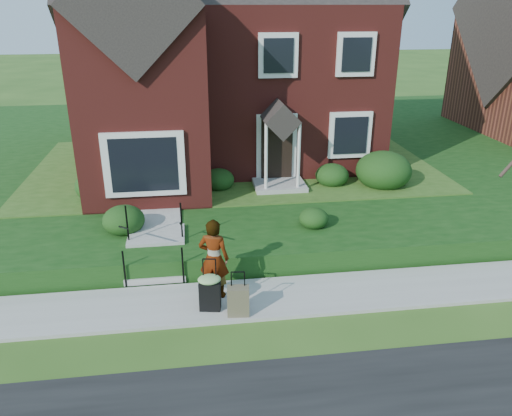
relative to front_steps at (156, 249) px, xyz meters
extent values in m
plane|color=#2D5119|center=(2.50, -1.84, -0.47)|extent=(120.00, 120.00, 0.00)
cube|color=#9E9B93|center=(2.50, -1.84, -0.43)|extent=(60.00, 1.60, 0.08)
cube|color=#12380F|center=(6.50, 9.06, -0.17)|extent=(44.00, 20.00, 0.60)
cube|color=#9E9B93|center=(0.00, 3.16, 0.16)|extent=(1.20, 6.00, 0.06)
cube|color=maroon|center=(2.50, 8.16, 2.83)|extent=(10.00, 8.00, 5.40)
cube|color=maroon|center=(-0.30, 3.36, 2.83)|extent=(3.60, 2.40, 5.40)
cube|color=silver|center=(-0.30, 2.21, 1.53)|extent=(2.20, 0.30, 1.80)
cube|color=black|center=(3.70, 4.10, 1.18)|extent=(1.00, 0.12, 2.10)
cube|color=black|center=(6.10, 4.11, 1.63)|extent=(1.40, 0.10, 1.50)
cube|color=#9E9B93|center=(0.00, -0.84, -0.32)|extent=(1.40, 0.30, 0.15)
cube|color=#9E9B93|center=(0.00, -0.54, -0.17)|extent=(1.40, 0.30, 0.15)
cube|color=#9E9B93|center=(0.00, -0.24, -0.02)|extent=(1.40, 0.30, 0.15)
cube|color=#9E9B93|center=(0.00, 0.06, 0.13)|extent=(1.40, 0.30, 0.15)
cube|color=#9E9B93|center=(0.00, 0.61, 0.13)|extent=(1.40, 0.80, 0.15)
cylinder|color=black|center=(-0.65, -0.99, 0.06)|extent=(0.04, 0.04, 0.90)
cylinder|color=black|center=(-0.65, 0.21, 0.66)|extent=(0.04, 0.04, 0.90)
cylinder|color=black|center=(0.65, -0.99, 0.06)|extent=(0.04, 0.04, 0.90)
cylinder|color=black|center=(0.65, 0.21, 0.66)|extent=(0.04, 0.04, 0.90)
ellipsoid|color=#173810|center=(-1.74, 3.39, 0.65)|extent=(1.49, 1.49, 1.05)
ellipsoid|color=#173810|center=(1.79, 3.81, 0.48)|extent=(1.00, 1.00, 0.70)
ellipsoid|color=#173810|center=(5.46, 3.69, 0.50)|extent=(1.07, 1.07, 0.75)
ellipsoid|color=#173810|center=(7.05, 3.38, 0.74)|extent=(1.77, 1.77, 1.24)
ellipsoid|color=#173810|center=(-0.83, 0.94, 0.50)|extent=(1.07, 1.07, 0.75)
ellipsoid|color=#173810|center=(4.08, 0.57, 0.40)|extent=(0.78, 0.78, 0.54)
imported|color=#999999|center=(1.34, -1.62, 0.51)|extent=(0.76, 0.62, 1.81)
cube|color=black|center=(1.20, -2.16, -0.07)|extent=(0.47, 0.31, 0.66)
cylinder|color=black|center=(1.20, -2.16, 0.75)|extent=(0.26, 0.07, 0.03)
cylinder|color=black|center=(1.07, -2.16, 0.51)|extent=(0.02, 0.02, 0.49)
cylinder|color=black|center=(1.34, -2.16, 0.51)|extent=(0.02, 0.02, 0.49)
cylinder|color=black|center=(1.05, -2.16, -0.36)|extent=(0.05, 0.07, 0.06)
cylinder|color=black|center=(1.36, -2.16, -0.36)|extent=(0.05, 0.07, 0.06)
ellipsoid|color=#85B869|center=(1.20, -2.16, 0.34)|extent=(0.54, 0.47, 0.15)
cube|color=brown|center=(1.77, -2.44, -0.07)|extent=(0.47, 0.29, 0.65)
cylinder|color=black|center=(1.77, -2.44, 0.57)|extent=(0.27, 0.05, 0.03)
cylinder|color=black|center=(1.63, -2.44, 0.41)|extent=(0.02, 0.02, 0.31)
cylinder|color=black|center=(1.90, -2.44, 0.41)|extent=(0.02, 0.02, 0.31)
cylinder|color=black|center=(1.61, -2.44, -0.36)|extent=(0.05, 0.06, 0.06)
cylinder|color=black|center=(1.92, -2.44, -0.36)|extent=(0.05, 0.06, 0.06)
camera|label=1|loc=(0.94, -11.11, 5.58)|focal=35.00mm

